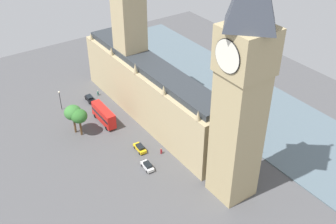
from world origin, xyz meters
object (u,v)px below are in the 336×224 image
Objects in this scene: street_lamp_by_river_gate at (60,97)px; car_black_corner at (90,99)px; parliament_building at (148,85)px; double_decker_bus_leading at (104,115)px; plane_tree_under_trees at (79,116)px; pedestrian_far_end at (98,93)px; plane_tree_midblock at (73,113)px; pedestrian_opposite_hall at (161,151)px; car_white_trailing at (147,166)px; car_yellow_cab_near_tower at (140,148)px; clock_tower at (243,79)px.

car_black_corner is at bearing 176.06° from street_lamp_by_river_gate.
double_decker_bus_leading is (12.91, -3.58, -7.17)m from parliament_building.
plane_tree_under_trees is (20.76, -1.86, -3.76)m from parliament_building.
pedestrian_far_end is at bearing -128.76° from plane_tree_under_trees.
plane_tree_midblock is at bearing 53.94° from car_black_corner.
car_black_corner is 0.57× the size of plane_tree_under_trees.
street_lamp_by_river_gate is at bearing -0.56° from car_black_corner.
pedestrian_opposite_hall is (-3.98, 33.71, -0.15)m from car_black_corner.
street_lamp_by_river_gate is at bearing 16.64° from pedestrian_far_end.
car_black_corner is 33.94m from pedestrian_opposite_hall.
parliament_building is at bearing 124.26° from pedestrian_far_end.
pedestrian_far_end is at bearing -67.16° from parliament_building.
pedestrian_opposite_hall is at bearing 30.97° from car_white_trailing.
car_yellow_cab_near_tower is at bearing 94.96° from pedestrian_far_end.
car_yellow_cab_near_tower is 0.57× the size of plane_tree_under_trees.
parliament_building is 7.00× the size of plane_tree_midblock.
car_black_corner and car_white_trailing have the same top height.
pedestrian_far_end is (-5.70, -38.47, -0.13)m from car_white_trailing.
plane_tree_under_trees is 15.26m from street_lamp_by_river_gate.
parliament_building is 25.88m from car_white_trailing.
car_white_trailing is 6.75m from pedestrian_opposite_hall.
clock_tower is 35.28m from pedestrian_opposite_hall.
car_black_corner is at bearing 91.45° from car_white_trailing.
double_decker_bus_leading reaches higher than car_white_trailing.
plane_tree_under_trees is 1.27× the size of street_lamp_by_river_gate.
street_lamp_by_river_gate reaches higher than car_black_corner.
car_white_trailing is 0.54× the size of plane_tree_under_trees.
clock_tower is 13.05× the size of car_white_trailing.
plane_tree_midblock reaches higher than car_yellow_cab_near_tower.
plane_tree_under_trees is (7.85, 1.72, 3.41)m from double_decker_bus_leading.
car_white_trailing is (11.72, -17.13, -28.28)m from clock_tower.
plane_tree_under_trees is at bearing -5.12° from parliament_building.
pedestrian_opposite_hall is (-6.05, -2.99, -0.14)m from car_white_trailing.
plane_tree_midblock is (13.95, 14.33, 5.69)m from pedestrian_far_end.
plane_tree_midblock is at bearing -64.18° from clock_tower.
street_lamp_by_river_gate is at bearing -40.00° from parliament_building.
parliament_building is 22.21m from plane_tree_midblock.
car_white_trailing is (2.07, 36.69, -0.00)m from car_black_corner.
parliament_building is 7.46× the size of plane_tree_under_trees.
pedestrian_far_end is (-3.55, -31.39, -0.13)m from car_yellow_cab_near_tower.
car_black_corner is 0.54× the size of plane_tree_midblock.
plane_tree_midblock is 13.40m from street_lamp_by_river_gate.
pedestrian_opposite_hall is 0.19× the size of plane_tree_midblock.
double_decker_bus_leading is 1.32× the size of plane_tree_under_trees.
pedestrian_far_end is 1.01× the size of pedestrian_opposite_hall.
parliament_building is at bearing 174.88° from plane_tree_under_trees.
double_decker_bus_leading is 1.24× the size of plane_tree_midblock.
double_decker_bus_leading is 2.32× the size of car_yellow_cab_near_tower.
plane_tree_under_trees is at bearing 62.66° from pedestrian_far_end.
plane_tree_midblock is (8.70, -0.27, 3.81)m from double_decker_bus_leading.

